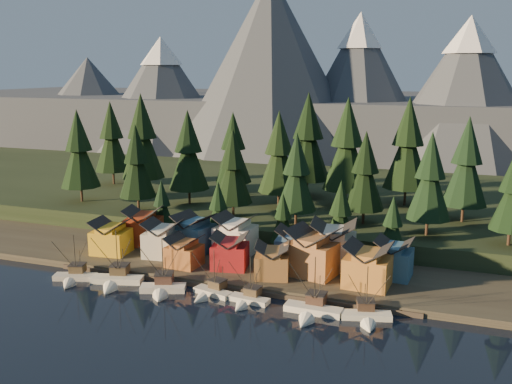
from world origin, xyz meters
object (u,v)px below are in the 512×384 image
(boat_3, at_px, (210,287))
(boat_4, at_px, (247,294))
(house_front_1, at_px, (163,238))
(house_back_0, at_px, (143,225))
(boat_5, at_px, (312,304))
(house_front_0, at_px, (111,236))
(boat_1, at_px, (115,274))
(boat_2, at_px, (162,281))
(boat_0, at_px, (73,272))
(boat_6, at_px, (367,310))
(house_back_1, at_px, (194,232))

(boat_3, distance_m, boat_4, 8.47)
(house_front_1, xyz_separation_m, house_back_0, (-9.50, 6.89, 0.39))
(boat_5, height_order, house_front_0, boat_5)
(boat_1, xyz_separation_m, boat_4, (30.13, 0.01, -0.40))
(boat_1, height_order, boat_2, boat_1)
(boat_1, bearing_deg, house_back_0, 91.87)
(boat_0, height_order, house_back_0, house_back_0)
(boat_6, distance_m, house_back_1, 50.43)
(boat_2, distance_m, boat_4, 18.39)
(boat_0, distance_m, boat_6, 63.16)
(boat_6, bearing_deg, house_front_0, 152.92)
(boat_0, distance_m, boat_1, 9.77)
(house_front_0, xyz_separation_m, house_back_0, (3.47, 9.03, 0.56))
(boat_3, bearing_deg, boat_5, 9.87)
(boat_1, bearing_deg, boat_0, 173.29)
(house_front_1, bearing_deg, boat_2, -68.38)
(house_front_0, bearing_deg, house_front_1, 3.91)
(boat_2, height_order, boat_3, boat_2)
(boat_4, distance_m, house_front_0, 42.96)
(house_front_0, bearing_deg, boat_5, -21.24)
(boat_4, distance_m, boat_6, 23.33)
(boat_2, bearing_deg, boat_6, -18.40)
(boat_5, relative_size, boat_6, 1.12)
(boat_0, relative_size, boat_5, 0.90)
(boat_4, height_order, house_back_1, house_back_1)
(boat_5, relative_size, house_back_1, 1.25)
(house_back_0, relative_size, house_back_1, 1.03)
(boat_4, bearing_deg, boat_0, -171.21)
(boat_0, height_order, house_back_1, house_back_1)
(boat_3, xyz_separation_m, boat_6, (31.74, -0.81, 0.06))
(boat_2, bearing_deg, boat_4, -17.33)
(boat_1, bearing_deg, house_front_0, 111.42)
(boat_5, distance_m, house_back_1, 42.12)
(boat_2, height_order, boat_4, boat_2)
(boat_2, height_order, house_front_1, boat_2)
(boat_1, distance_m, boat_2, 11.80)
(boat_2, xyz_separation_m, house_back_1, (-3.66, 22.56, 3.87))
(boat_0, xyz_separation_m, boat_2, (21.45, 0.56, 0.41))
(boat_5, bearing_deg, house_front_0, 166.59)
(house_front_0, bearing_deg, boat_0, -93.42)
(boat_0, distance_m, boat_3, 31.48)
(boat_0, relative_size, boat_4, 1.09)
(boat_2, height_order, house_front_0, boat_2)
(boat_1, relative_size, boat_5, 1.04)
(boat_1, distance_m, boat_4, 30.14)
(boat_2, bearing_deg, boat_1, 156.67)
(boat_1, relative_size, boat_6, 1.16)
(boat_0, distance_m, house_back_1, 29.48)
(boat_0, height_order, boat_2, boat_2)
(boat_5, bearing_deg, house_front_1, 159.31)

